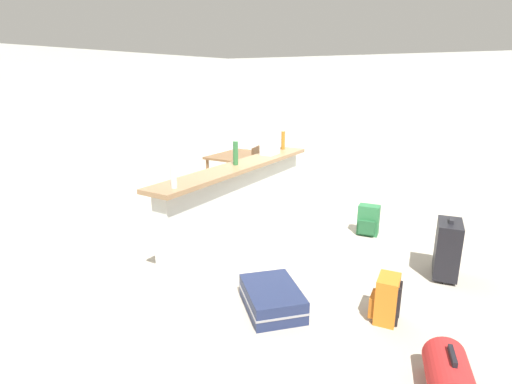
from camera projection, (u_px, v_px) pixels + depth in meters
name	position (u px, v px, depth m)	size (l,w,h in m)	color
ground_plane	(284.00, 241.00, 5.42)	(13.00, 13.00, 0.05)	#ADA393
wall_back	(122.00, 131.00, 6.61)	(6.60, 0.10, 2.50)	silver
wall_right	(346.00, 124.00, 7.72)	(0.10, 6.00, 2.50)	silver
partition_half_wall	(240.00, 207.00, 5.14)	(2.80, 0.20, 1.01)	silver
bar_countertop	(239.00, 167.00, 5.00)	(2.96, 0.40, 0.05)	#93704C
bottle_white	(173.00, 174.00, 3.89)	(0.06, 0.06, 0.28)	silver
bottle_green	(236.00, 153.00, 4.94)	(0.06, 0.06, 0.29)	#2D6B38
bottle_amber	(283.00, 140.00, 6.03)	(0.06, 0.06, 0.27)	#9E661E
grocery_bag	(270.00, 147.00, 5.62)	(0.26, 0.18, 0.22)	silver
dining_table	(238.00, 159.00, 7.42)	(1.10, 0.80, 0.74)	brown
dining_chair_near_partition	(262.00, 170.00, 7.16)	(0.47, 0.47, 0.93)	#4C331E
suitcase_flat_navy	(272.00, 298.00, 3.77)	(0.83, 0.84, 0.22)	#1E284C
backpack_orange	(386.00, 299.00, 3.57)	(0.30, 0.27, 0.42)	orange
duffel_bag_red	(449.00, 377.00, 2.72)	(0.54, 0.42, 0.34)	red
suitcase_upright_black	(447.00, 248.00, 4.33)	(0.47, 0.31, 0.67)	black
backpack_green	(368.00, 221.00, 5.54)	(0.28, 0.30, 0.42)	#286B3D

